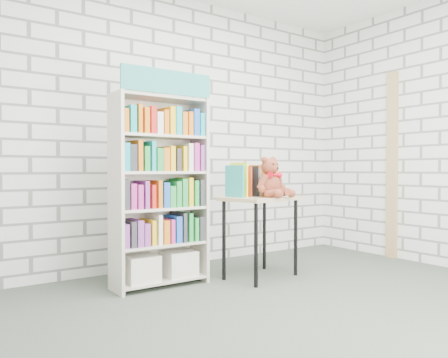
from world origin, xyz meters
TOP-DOWN VIEW (x-y plane):
  - ground at (0.00, 0.00)m, footprint 4.50×4.50m
  - room_shell at (0.00, 0.00)m, footprint 4.52×4.02m
  - bookshelf at (-0.49, 1.36)m, footprint 0.81×0.32m
  - display_table at (0.41, 1.08)m, footprint 0.78×0.61m
  - table_books at (0.39, 1.19)m, footprint 0.52×0.31m
  - teddy_bear at (0.45, 0.98)m, footprint 0.34×0.32m
  - door_trim at (2.23, 0.95)m, footprint 0.05×0.12m

SIDE VIEW (x-z plane):
  - ground at x=0.00m, z-range 0.00..0.00m
  - display_table at x=0.41m, z-range 0.27..1.02m
  - bookshelf at x=-0.49m, z-range -0.08..1.74m
  - table_books at x=0.39m, z-range 0.75..1.04m
  - teddy_bear at x=0.45m, z-range 0.71..1.08m
  - door_trim at x=2.23m, z-range 0.00..2.10m
  - room_shell at x=0.00m, z-range 0.38..3.19m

